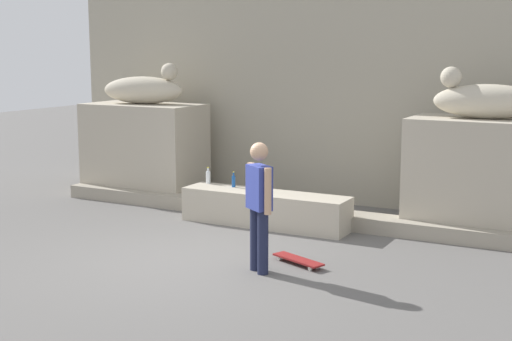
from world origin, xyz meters
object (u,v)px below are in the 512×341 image
statue_reclining_right (485,100)px  skater (259,201)px  bottle_blue (234,181)px  bottle_clear (208,177)px  statue_reclining_left (145,89)px  skateboard (298,260)px

statue_reclining_right → skater: statue_reclining_right is taller
statue_reclining_right → bottle_blue: bearing=6.3°
bottle_clear → bottle_blue: 0.55m
statue_reclining_left → skater: bearing=-50.0°
skateboard → statue_reclining_left: bearing=170.4°
bottle_clear → bottle_blue: (0.54, -0.08, -0.01)m
statue_reclining_right → bottle_clear: statue_reclining_right is taller
statue_reclining_left → statue_reclining_right: (6.29, -0.01, 0.00)m
statue_reclining_right → bottle_clear: bearing=3.6°
statue_reclining_left → bottle_clear: (1.94, -0.89, -1.40)m
bottle_clear → bottle_blue: bottle_clear is taller
bottle_clear → bottle_blue: bearing=-8.0°
bottle_blue → skateboard: bearing=-42.2°
bottle_blue → bottle_clear: bearing=172.0°
statue_reclining_left → bottle_clear: size_ratio=5.97×
statue_reclining_right → skateboard: 3.87m
statue_reclining_right → skateboard: size_ratio=2.04×
skateboard → bottle_blue: (-2.02, 1.83, 0.59)m
statue_reclining_left → statue_reclining_right: 6.29m
statue_reclining_left → skateboard: bearing=-43.5°
bottle_clear → bottle_blue: size_ratio=1.09×
skateboard → skater: bearing=-98.6°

